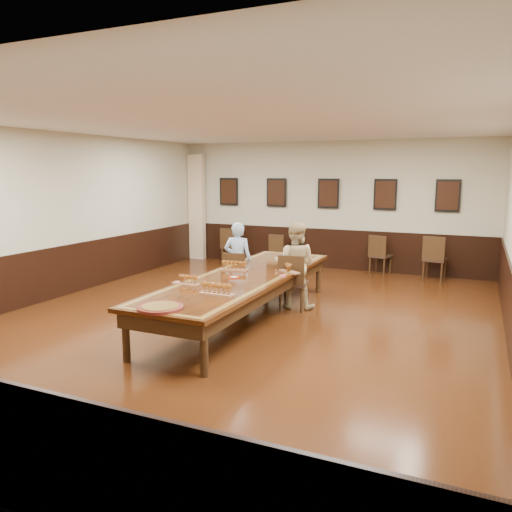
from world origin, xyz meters
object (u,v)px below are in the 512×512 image
at_px(person_woman, 295,265).
at_px(carved_platter, 160,307).
at_px(spare_chair_a, 231,246).
at_px(conference_table, 244,284).
at_px(spare_chair_b, 279,250).
at_px(spare_chair_d, 435,258).
at_px(spare_chair_c, 381,254).
at_px(person_man, 238,260).
at_px(chair_woman, 293,281).
at_px(chair_man, 237,275).

distance_m(person_woman, carved_platter, 3.38).
distance_m(spare_chair_a, conference_table, 5.19).
bearing_deg(spare_chair_b, spare_chair_d, -178.55).
distance_m(spare_chair_b, conference_table, 4.72).
relative_size(spare_chair_c, person_woman, 0.60).
relative_size(spare_chair_c, spare_chair_d, 0.93).
height_order(spare_chair_d, person_man, person_man).
bearing_deg(spare_chair_c, chair_woman, 91.69).
distance_m(person_woman, conference_table, 1.20).
distance_m(chair_man, spare_chair_b, 3.43).
bearing_deg(person_woman, spare_chair_c, -110.79).
xyz_separation_m(spare_chair_c, person_man, (-2.11, -3.48, 0.27)).
relative_size(chair_woman, spare_chair_a, 1.04).
bearing_deg(person_man, conference_table, 108.93).
height_order(spare_chair_a, conference_table, spare_chair_a).
height_order(chair_man, spare_chair_c, spare_chair_c).
relative_size(person_woman, conference_table, 0.31).
relative_size(chair_woman, spare_chair_c, 1.06).
xyz_separation_m(spare_chair_a, carved_platter, (2.45, -6.79, 0.29)).
distance_m(spare_chair_a, carved_platter, 7.23).
height_order(spare_chair_b, spare_chair_c, spare_chair_c).
distance_m(spare_chair_c, spare_chair_d, 1.27).
distance_m(spare_chair_a, person_man, 3.74).
distance_m(person_man, carved_platter, 3.59).
xyz_separation_m(spare_chair_d, conference_table, (-2.64, -4.55, 0.10)).
bearing_deg(chair_man, chair_woman, 159.60).
height_order(chair_man, chair_woman, chair_woman).
bearing_deg(spare_chair_b, carved_platter, 100.81).
bearing_deg(carved_platter, spare_chair_c, 78.23).
height_order(chair_man, carved_platter, chair_man).
bearing_deg(chair_man, conference_table, 110.28).
relative_size(chair_man, conference_table, 0.19).
relative_size(spare_chair_c, carved_platter, 1.29).
xyz_separation_m(spare_chair_a, person_woman, (3.04, -3.46, 0.30)).
bearing_deg(chair_man, person_man, -90.00).
bearing_deg(spare_chair_b, chair_woman, 116.91).
bearing_deg(conference_table, spare_chair_d, 59.92).
relative_size(chair_man, carved_platter, 1.27).
distance_m(chair_man, person_woman, 1.26).
bearing_deg(carved_platter, chair_man, 100.44).
xyz_separation_m(spare_chair_d, person_man, (-3.36, -3.28, 0.23)).
bearing_deg(conference_table, spare_chair_b, 104.39).
height_order(spare_chair_d, person_woman, person_woman).
height_order(chair_man, conference_table, chair_man).
bearing_deg(chair_woman, spare_chair_c, -110.23).
height_order(spare_chair_a, spare_chair_c, spare_chair_a).
distance_m(spare_chair_a, spare_chair_c, 3.91).
bearing_deg(person_woman, spare_chair_d, -128.84).
bearing_deg(spare_chair_d, conference_table, 66.88).
relative_size(spare_chair_d, person_man, 0.69).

